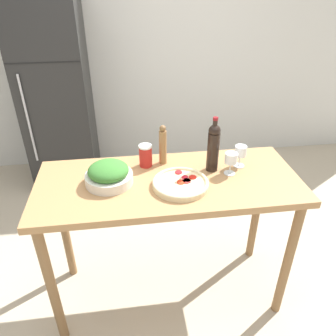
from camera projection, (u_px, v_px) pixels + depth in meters
The scene contains 11 objects.
ground_plane at pixel (169, 289), 2.33m from camera, with size 14.00×14.00×0.00m, color #BCAD93.
wall_back at pixel (142, 44), 3.37m from camera, with size 6.40×0.09×2.60m.
refrigerator at pixel (57, 97), 3.16m from camera, with size 0.62×0.67×1.81m.
prep_counter at pixel (169, 198), 1.92m from camera, with size 1.50×0.63×0.93m.
wine_bottle at pixel (213, 147), 1.87m from camera, with size 0.07×0.07×0.33m.
wine_glass_near at pixel (231, 159), 1.86m from camera, with size 0.07×0.07×0.13m.
wine_glass_far at pixel (240, 152), 1.94m from camera, with size 0.07×0.07×0.13m.
pepper_mill at pixel (163, 145), 1.96m from camera, with size 0.05×0.05×0.25m.
salad_bowl at pixel (109, 174), 1.80m from camera, with size 0.26×0.26×0.13m.
homemade_pizza at pixel (181, 183), 1.79m from camera, with size 0.31×0.31×0.04m.
salt_canister at pixel (146, 156), 1.96m from camera, with size 0.08×0.08×0.14m.
Camera 1 is at (-0.22, -1.54, 1.94)m, focal length 35.00 mm.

